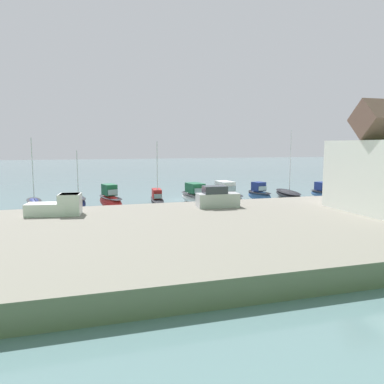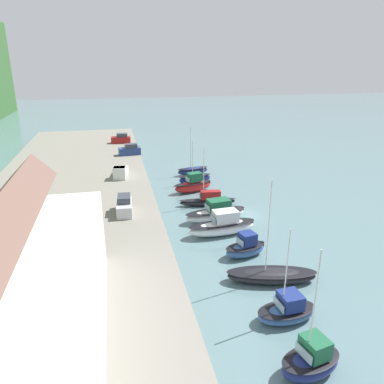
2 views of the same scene
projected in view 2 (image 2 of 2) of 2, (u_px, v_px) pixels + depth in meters
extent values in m
plane|color=slate|center=(244.00, 215.00, 48.90)|extent=(320.00, 320.00, 0.00)
cube|color=gray|center=(60.00, 225.00, 44.15)|extent=(118.98, 23.69, 1.47)
cube|color=white|center=(11.00, 313.00, 22.48)|extent=(23.17, 10.66, 6.68)
ellipsoid|color=navy|center=(310.00, 365.00, 23.97)|extent=(3.04, 4.50, 1.45)
ellipsoid|color=black|center=(311.00, 358.00, 23.80)|extent=(3.14, 4.60, 0.12)
cube|color=#195638|center=(315.00, 347.00, 23.59)|extent=(1.94, 1.76, 1.26)
cube|color=#8CA5B2|center=(304.00, 353.00, 23.32)|extent=(1.49, 0.41, 0.63)
cylinder|color=silver|center=(314.00, 306.00, 22.32)|extent=(0.10, 0.10, 7.64)
ellipsoid|color=#33568E|center=(286.00, 314.00, 29.01)|extent=(2.62, 4.85, 1.14)
ellipsoid|color=black|center=(287.00, 309.00, 28.88)|extent=(2.72, 4.95, 0.12)
cube|color=navy|center=(290.00, 300.00, 28.69)|extent=(1.83, 1.76, 1.18)
cube|color=#8CA5B2|center=(279.00, 305.00, 28.49)|extent=(1.55, 0.21, 0.59)
cylinder|color=silver|center=(286.00, 270.00, 27.61)|extent=(0.10, 0.10, 6.72)
ellipsoid|color=black|center=(271.00, 276.00, 34.06)|extent=(3.95, 8.38, 1.13)
ellipsoid|color=black|center=(272.00, 272.00, 33.93)|extent=(4.08, 8.56, 0.12)
cylinder|color=silver|center=(269.00, 227.00, 32.42)|extent=(0.10, 0.10, 8.63)
ellipsoid|color=#33568E|center=(245.00, 250.00, 38.45)|extent=(2.85, 4.65, 1.34)
ellipsoid|color=black|center=(245.00, 246.00, 38.29)|extent=(2.94, 4.75, 0.12)
cube|color=navy|center=(248.00, 238.00, 38.10)|extent=(1.77, 1.79, 1.24)
cube|color=#8CA5B2|center=(240.00, 242.00, 37.81)|extent=(1.33, 0.38, 0.62)
cube|color=black|center=(262.00, 244.00, 39.15)|extent=(0.41, 0.35, 0.56)
ellipsoid|color=white|center=(222.00, 228.00, 43.16)|extent=(3.10, 8.11, 1.61)
ellipsoid|color=black|center=(222.00, 224.00, 42.97)|extent=(3.21, 8.28, 0.12)
cube|color=silver|center=(225.00, 216.00, 42.79)|extent=(2.02, 2.93, 1.30)
cube|color=#8CA5B2|center=(213.00, 219.00, 42.41)|extent=(1.59, 0.25, 0.65)
cube|color=black|center=(252.00, 221.00, 44.12)|extent=(0.39, 0.31, 0.56)
ellipsoid|color=silver|center=(216.00, 215.00, 46.98)|extent=(3.46, 8.10, 1.47)
ellipsoid|color=black|center=(216.00, 211.00, 46.81)|extent=(3.58, 8.27, 0.12)
cube|color=#195638|center=(219.00, 204.00, 46.65)|extent=(2.14, 2.97, 1.27)
cube|color=#8CA5B2|center=(207.00, 207.00, 46.21)|extent=(1.57, 0.33, 0.63)
cube|color=black|center=(242.00, 209.00, 48.11)|extent=(0.40, 0.33, 0.56)
ellipsoid|color=black|center=(208.00, 202.00, 51.89)|extent=(2.18, 7.90, 0.96)
ellipsoid|color=black|center=(208.00, 200.00, 51.78)|extent=(2.25, 8.06, 0.12)
cube|color=maroon|center=(211.00, 195.00, 51.58)|extent=(1.33, 2.82, 1.14)
cube|color=#8CA5B2|center=(200.00, 196.00, 51.48)|extent=(0.96, 0.19, 0.57)
cylinder|color=silver|center=(204.00, 174.00, 50.46)|extent=(0.10, 0.10, 7.23)
ellipsoid|color=red|center=(193.00, 187.00, 57.06)|extent=(3.31, 6.23, 1.67)
ellipsoid|color=black|center=(193.00, 183.00, 56.86)|extent=(3.41, 6.36, 0.12)
cube|color=#195638|center=(195.00, 177.00, 56.68)|extent=(1.84, 2.37, 1.32)
cube|color=#8CA5B2|center=(188.00, 179.00, 56.23)|extent=(1.19, 0.42, 0.66)
cube|color=black|center=(209.00, 182.00, 58.18)|extent=(0.42, 0.37, 0.56)
ellipsoid|color=navy|center=(195.00, 179.00, 60.77)|extent=(2.44, 5.56, 1.63)
ellipsoid|color=black|center=(195.00, 176.00, 60.58)|extent=(2.52, 5.68, 0.12)
cylinder|color=silver|center=(193.00, 158.00, 59.44)|extent=(0.10, 0.10, 5.44)
ellipsoid|color=navy|center=(193.00, 171.00, 65.59)|extent=(2.56, 5.73, 1.38)
ellipsoid|color=black|center=(193.00, 168.00, 65.43)|extent=(2.64, 5.85, 0.12)
cylinder|color=silver|center=(191.00, 147.00, 64.01)|extent=(0.10, 0.10, 7.21)
cube|color=navy|center=(130.00, 151.00, 73.24)|extent=(2.22, 4.36, 1.40)
cube|color=#333842|center=(131.00, 146.00, 72.97)|extent=(1.76, 2.45, 0.76)
cube|color=maroon|center=(121.00, 140.00, 83.57)|extent=(2.18, 4.35, 1.40)
cube|color=#333842|center=(122.00, 135.00, 83.25)|extent=(1.74, 2.44, 0.76)
cube|color=#B7B7BC|center=(124.00, 208.00, 45.42)|extent=(4.30, 2.04, 1.40)
cube|color=#333842|center=(124.00, 198.00, 45.35)|extent=(2.40, 1.66, 0.76)
cube|color=silver|center=(121.00, 172.00, 60.46)|extent=(3.77, 2.50, 1.10)
cube|color=silver|center=(120.00, 173.00, 58.42)|extent=(2.15, 2.16, 1.90)
cube|color=#2D333D|center=(119.00, 169.00, 58.19)|extent=(1.87, 2.02, 0.50)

